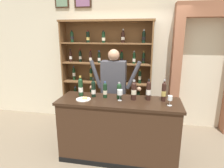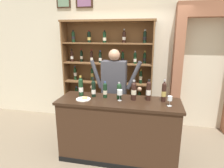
{
  "view_description": "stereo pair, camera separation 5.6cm",
  "coord_description": "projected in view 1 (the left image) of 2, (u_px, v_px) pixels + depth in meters",
  "views": [
    {
      "loc": [
        0.53,
        -2.81,
        2.02
      ],
      "look_at": [
        -0.02,
        0.1,
        1.23
      ],
      "focal_mm": 31.12,
      "sensor_mm": 36.0,
      "label": 1
    },
    {
      "loc": [
        0.59,
        -2.8,
        2.02
      ],
      "look_at": [
        -0.02,
        0.1,
        1.23
      ],
      "focal_mm": 31.12,
      "sensor_mm": 36.0,
      "label": 2
    }
  ],
  "objects": [
    {
      "name": "ground_plane",
      "position": [
        112.0,
        156.0,
        3.28
      ],
      "size": [
        14.0,
        14.0,
        0.02
      ],
      "primitive_type": "cube",
      "color": "#7A6B56"
    },
    {
      "name": "back_wall",
      "position": [
        125.0,
        49.0,
        4.3
      ],
      "size": [
        12.0,
        0.19,
        3.31
      ],
      "color": "beige",
      "rests_on": "ground"
    },
    {
      "name": "wine_shelf",
      "position": [
        107.0,
        71.0,
        4.26
      ],
      "size": [
        1.98,
        0.35,
        2.27
      ],
      "color": "brown",
      "rests_on": "ground"
    },
    {
      "name": "archway_doorway",
      "position": [
        204.0,
        63.0,
        3.93
      ],
      "size": [
        1.29,
        0.45,
        2.57
      ],
      "color": "#935B42",
      "rests_on": "ground"
    },
    {
      "name": "tasting_counter",
      "position": [
        118.0,
        130.0,
        3.13
      ],
      "size": [
        1.9,
        0.63,
        1.0
      ],
      "color": "#382316",
      "rests_on": "ground"
    },
    {
      "name": "shopkeeper",
      "position": [
        114.0,
        85.0,
        3.57
      ],
      "size": [
        0.97,
        0.22,
        1.74
      ],
      "color": "#2D3347",
      "rests_on": "ground"
    },
    {
      "name": "tasting_bottle_bianco",
      "position": [
        81.0,
        87.0,
        3.18
      ],
      "size": [
        0.08,
        0.08,
        0.34
      ],
      "color": "#19381E",
      "rests_on": "tasting_counter"
    },
    {
      "name": "tasting_bottle_vin_santo",
      "position": [
        93.0,
        89.0,
        3.14
      ],
      "size": [
        0.07,
        0.07,
        0.31
      ],
      "color": "black",
      "rests_on": "tasting_counter"
    },
    {
      "name": "tasting_bottle_grappa",
      "position": [
        105.0,
        90.0,
        3.09
      ],
      "size": [
        0.07,
        0.07,
        0.27
      ],
      "color": "black",
      "rests_on": "tasting_counter"
    },
    {
      "name": "tasting_bottle_super_tuscan",
      "position": [
        119.0,
        90.0,
        3.06
      ],
      "size": [
        0.08,
        0.08,
        0.27
      ],
      "color": "#19381E",
      "rests_on": "tasting_counter"
    },
    {
      "name": "tasting_bottle_rosso",
      "position": [
        134.0,
        90.0,
        2.99
      ],
      "size": [
        0.08,
        0.08,
        0.32
      ],
      "color": "black",
      "rests_on": "tasting_counter"
    },
    {
      "name": "tasting_bottle_chianti",
      "position": [
        149.0,
        90.0,
        2.98
      ],
      "size": [
        0.07,
        0.07,
        0.33
      ],
      "color": "black",
      "rests_on": "tasting_counter"
    },
    {
      "name": "tasting_bottle_riserva",
      "position": [
        164.0,
        91.0,
        2.93
      ],
      "size": [
        0.07,
        0.07,
        0.34
      ],
      "color": "black",
      "rests_on": "tasting_counter"
    },
    {
      "name": "wine_glass_spare",
      "position": [
        170.0,
        99.0,
        2.76
      ],
      "size": [
        0.07,
        0.07,
        0.15
      ],
      "color": "silver",
      "rests_on": "tasting_counter"
    },
    {
      "name": "wine_glass_center",
      "position": [
        120.0,
        93.0,
        2.96
      ],
      "size": [
        0.08,
        0.08,
        0.17
      ],
      "color": "silver",
      "rests_on": "tasting_counter"
    },
    {
      "name": "cheese_plate",
      "position": [
        84.0,
        99.0,
        3.02
      ],
      "size": [
        0.23,
        0.23,
        0.04
      ],
      "color": "white",
      "rests_on": "tasting_counter"
    }
  ]
}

